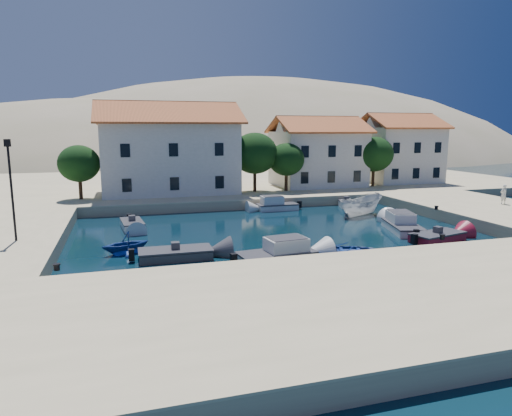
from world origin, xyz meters
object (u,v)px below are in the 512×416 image
(boat_east, at_px, (361,215))
(building_mid, at_px, (318,151))
(cabin_cruiser_south, at_px, (277,254))
(rowboat_south, at_px, (348,258))
(pedestrian, at_px, (504,194))
(building_right, at_px, (399,147))
(cabin_cruiser_east, at_px, (403,225))
(lamppost, at_px, (11,180))
(building_left, at_px, (169,147))

(boat_east, bearing_deg, building_mid, -31.22)
(building_mid, distance_m, cabin_cruiser_south, 30.70)
(rowboat_south, xyz_separation_m, pedestrian, (20.40, 8.91, 1.91))
(building_mid, height_order, building_right, building_right)
(cabin_cruiser_south, height_order, cabin_cruiser_east, same)
(lamppost, height_order, boat_east, lamppost)
(building_right, bearing_deg, building_left, -176.19)
(cabin_cruiser_east, relative_size, pedestrian, 2.94)
(cabin_cruiser_east, bearing_deg, cabin_cruiser_south, 128.47)
(rowboat_south, bearing_deg, building_left, 32.71)
(lamppost, relative_size, rowboat_south, 1.30)
(cabin_cruiser_east, bearing_deg, lamppost, 104.47)
(building_right, bearing_deg, lamppost, -152.07)
(cabin_cruiser_south, bearing_deg, cabin_cruiser_east, 16.07)
(building_left, bearing_deg, cabin_cruiser_south, -82.06)
(cabin_cruiser_south, distance_m, boat_east, 17.05)
(building_right, relative_size, lamppost, 1.52)
(rowboat_south, xyz_separation_m, boat_east, (7.72, 12.29, 0.00))
(cabin_cruiser_east, bearing_deg, building_left, 52.98)
(cabin_cruiser_south, relative_size, cabin_cruiser_east, 0.90)
(building_right, height_order, pedestrian, building_right)
(boat_east, relative_size, pedestrian, 2.93)
(building_left, bearing_deg, lamppost, -119.90)
(lamppost, bearing_deg, building_left, 60.10)
(rowboat_south, bearing_deg, cabin_cruiser_east, -38.56)
(building_left, bearing_deg, pedestrian, -31.12)
(building_left, bearing_deg, cabin_cruiser_east, -52.89)
(building_right, xyz_separation_m, cabin_cruiser_east, (-14.36, -22.66, -5.00))
(building_right, bearing_deg, rowboat_south, -127.89)
(building_right, bearing_deg, cabin_cruiser_east, -122.37)
(rowboat_south, bearing_deg, building_mid, -4.57)
(building_left, height_order, rowboat_south, building_left)
(cabin_cruiser_south, bearing_deg, building_right, 39.81)
(rowboat_south, distance_m, pedestrian, 22.34)
(building_mid, relative_size, boat_east, 1.97)
(building_mid, relative_size, building_right, 1.11)
(boat_east, bearing_deg, building_left, 25.93)
(building_mid, bearing_deg, cabin_cruiser_east, -96.23)
(building_left, relative_size, rowboat_south, 3.07)
(building_left, height_order, cabin_cruiser_east, building_left)
(building_mid, relative_size, lamppost, 1.69)
(rowboat_south, bearing_deg, building_right, -22.43)
(boat_east, bearing_deg, rowboat_south, 124.93)
(boat_east, height_order, pedestrian, pedestrian)
(building_left, xyz_separation_m, rowboat_south, (8.12, -26.13, -5.94))
(lamppost, bearing_deg, pedestrian, 3.98)
(building_mid, height_order, rowboat_south, building_mid)
(building_left, distance_m, cabin_cruiser_south, 26.50)
(cabin_cruiser_east, relative_size, boat_east, 1.00)
(building_mid, xyz_separation_m, building_right, (12.00, 1.00, 0.25))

